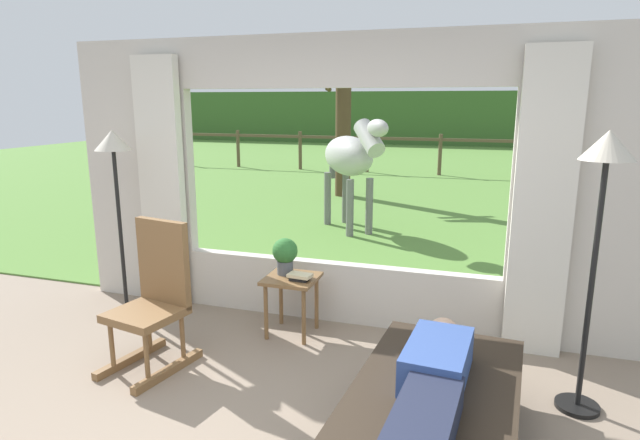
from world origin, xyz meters
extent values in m
cube|color=beige|center=(-2.02, 2.26, 1.27)|extent=(1.15, 0.12, 2.55)
cube|color=beige|center=(2.02, 2.26, 1.27)|extent=(1.15, 0.12, 2.55)
cube|color=beige|center=(0.00, 2.26, 0.28)|extent=(2.90, 0.12, 0.55)
cube|color=beige|center=(0.00, 2.26, 2.33)|extent=(2.90, 0.12, 0.45)
cube|color=silver|center=(-1.69, 2.12, 1.20)|extent=(0.44, 0.10, 2.40)
cube|color=silver|center=(1.69, 2.12, 1.20)|extent=(0.44, 0.10, 2.40)
cube|color=#568438|center=(0.00, 13.16, 0.01)|extent=(36.00, 21.68, 0.02)
cube|color=#3A602A|center=(0.00, 23.00, 1.20)|extent=(36.00, 2.00, 2.40)
cube|color=black|center=(1.07, 0.54, 0.12)|extent=(0.94, 1.62, 0.24)
cube|color=#2D2319|center=(1.07, 0.54, 0.33)|extent=(1.02, 1.76, 0.18)
cube|color=#334C8C|center=(1.07, 0.69, 0.53)|extent=(0.38, 0.62, 0.22)
cube|color=#1E2338|center=(1.07, 0.10, 0.51)|extent=(0.33, 0.70, 0.18)
sphere|color=tan|center=(1.07, 1.08, 0.53)|extent=(0.20, 0.20, 0.20)
cube|color=brown|center=(-1.09, 0.94, 0.44)|extent=(0.56, 0.56, 0.06)
cube|color=brown|center=(-1.05, 1.14, 0.78)|extent=(0.48, 0.15, 0.68)
cube|color=brown|center=(-1.29, 0.98, 0.03)|extent=(0.19, 0.68, 0.06)
cube|color=brown|center=(-0.90, 0.90, 0.03)|extent=(0.19, 0.68, 0.06)
cylinder|color=brown|center=(-1.30, 0.80, 0.24)|extent=(0.04, 0.04, 0.38)
cylinder|color=brown|center=(-0.95, 0.73, 0.24)|extent=(0.04, 0.04, 0.38)
cylinder|color=brown|center=(-1.23, 1.15, 0.24)|extent=(0.04, 0.04, 0.38)
cylinder|color=brown|center=(-0.88, 1.08, 0.24)|extent=(0.04, 0.04, 0.38)
cube|color=brown|center=(-0.27, 1.85, 0.51)|extent=(0.44, 0.44, 0.03)
cylinder|color=brown|center=(-0.44, 1.68, 0.24)|extent=(0.04, 0.04, 0.49)
cylinder|color=brown|center=(-0.10, 1.68, 0.24)|extent=(0.04, 0.04, 0.49)
cylinder|color=brown|center=(-0.44, 2.02, 0.24)|extent=(0.04, 0.04, 0.49)
cylinder|color=brown|center=(-0.10, 2.02, 0.24)|extent=(0.04, 0.04, 0.49)
cylinder|color=#4C5156|center=(-0.35, 1.91, 0.58)|extent=(0.14, 0.14, 0.12)
sphere|color=#2D6B2D|center=(-0.35, 1.91, 0.73)|extent=(0.22, 0.22, 0.22)
cube|color=black|center=(-0.18, 1.79, 0.53)|extent=(0.16, 0.12, 0.03)
cube|color=beige|center=(-0.17, 1.79, 0.56)|extent=(0.21, 0.14, 0.03)
cylinder|color=black|center=(-1.92, 1.76, 0.01)|extent=(0.28, 0.28, 0.03)
cylinder|color=black|center=(-1.92, 1.76, 0.78)|extent=(0.04, 0.04, 1.56)
cone|color=beige|center=(-1.92, 1.76, 1.65)|extent=(0.32, 0.32, 0.18)
cylinder|color=black|center=(1.94, 1.35, 0.01)|extent=(0.28, 0.28, 0.03)
cylinder|color=black|center=(1.94, 1.35, 0.82)|extent=(0.04, 0.04, 1.65)
cone|color=beige|center=(1.94, 1.35, 1.74)|extent=(0.32, 0.32, 0.18)
ellipsoid|color=#B2B2AD|center=(-0.79, 5.66, 1.17)|extent=(1.23, 1.31, 0.60)
cylinder|color=#B2B2AD|center=(-0.35, 5.14, 1.48)|extent=(0.59, 0.63, 0.53)
ellipsoid|color=#B2B2AD|center=(-0.19, 4.95, 1.63)|extent=(0.46, 0.50, 0.24)
cube|color=slate|center=(-0.40, 5.20, 1.51)|extent=(0.34, 0.38, 0.32)
cylinder|color=slate|center=(-1.17, 6.11, 1.02)|extent=(0.14, 0.14, 0.55)
cylinder|color=slate|center=(-0.39, 5.44, 0.45)|extent=(0.11, 0.11, 0.85)
cylinder|color=slate|center=(-0.64, 5.23, 0.45)|extent=(0.11, 0.11, 0.85)
cylinder|color=slate|center=(-0.93, 6.08, 0.45)|extent=(0.11, 0.11, 0.85)
cylinder|color=slate|center=(-1.18, 5.87, 0.45)|extent=(0.11, 0.11, 0.85)
cylinder|color=#4C3823|center=(-1.66, 8.52, 1.47)|extent=(0.32, 0.32, 2.90)
cylinder|color=#47331E|center=(-2.00, 8.31, 2.61)|extent=(0.51, 0.76, 0.91)
cylinder|color=#47331E|center=(-1.97, 8.63, 2.57)|extent=(0.35, 0.80, 0.61)
cylinder|color=#47331E|center=(-2.00, 8.37, 2.58)|extent=(0.42, 0.82, 0.79)
cylinder|color=brown|center=(-8.00, 12.36, 0.57)|extent=(0.10, 0.10, 1.10)
cylinder|color=brown|center=(-6.00, 12.36, 0.57)|extent=(0.10, 0.10, 1.10)
cylinder|color=brown|center=(-4.00, 12.36, 0.57)|extent=(0.10, 0.10, 1.10)
cylinder|color=brown|center=(-2.00, 12.36, 0.57)|extent=(0.10, 0.10, 1.10)
cylinder|color=brown|center=(0.00, 12.36, 0.57)|extent=(0.10, 0.10, 1.10)
cylinder|color=brown|center=(2.00, 12.36, 0.57)|extent=(0.10, 0.10, 1.10)
cylinder|color=brown|center=(4.00, 12.36, 0.57)|extent=(0.10, 0.10, 1.10)
cube|color=brown|center=(0.00, 12.36, 0.97)|extent=(16.00, 0.06, 0.08)
camera|label=1|loc=(1.28, -2.17, 2.00)|focal=29.65mm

